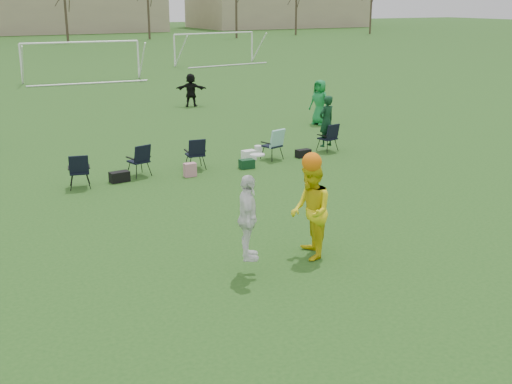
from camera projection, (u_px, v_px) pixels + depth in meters
ground at (277, 275)px, 12.17m from camera, size 260.00×260.00×0.00m
fielder_green_far at (320, 102)px, 26.53m from camera, size 0.88×1.06×1.85m
fielder_black at (191, 90)px, 31.00m from camera, size 1.54×1.10×1.60m
center_contest at (293, 212)px, 12.48m from camera, size 2.42×1.32×2.36m
sideline_setup at (235, 147)px, 20.23m from camera, size 9.28×1.76×1.90m
goal_mid at (81, 50)px, 40.46m from camera, size 7.40×0.63×2.46m
goal_right at (215, 39)px, 50.92m from camera, size 7.35×1.14×2.46m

